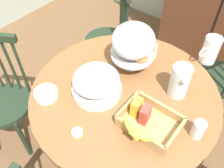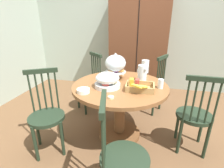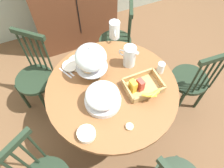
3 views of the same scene
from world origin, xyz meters
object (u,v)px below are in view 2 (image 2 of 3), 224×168
at_px(wooden_armoire, 138,46).
at_px(windsor_chair_near_window, 121,159).
at_px(windsor_chair_far_side, 90,85).
at_px(fruit_platter_covered, 107,80).
at_px(china_plate_small, 106,73).
at_px(cereal_basket, 139,87).
at_px(windsor_chair_by_cabinet, 195,117).
at_px(china_plate_large, 113,74).
at_px(cereal_bowl, 83,91).
at_px(pastry_stand_with_dome, 115,64).
at_px(windsor_chair_facing_door, 152,86).
at_px(orange_juice_pitcher, 142,74).
at_px(dining_table, 120,101).
at_px(drinking_glass, 161,84).
at_px(windsor_chair_host_seat, 47,116).
at_px(milk_pitcher, 145,67).
at_px(butter_dish, 111,97).

relative_size(wooden_armoire, windsor_chair_near_window, 2.01).
distance_m(windsor_chair_far_side, fruit_platter_covered, 0.96).
relative_size(wooden_armoire, china_plate_small, 13.07).
relative_size(wooden_armoire, cereal_basket, 6.20).
distance_m(windsor_chair_by_cabinet, china_plate_large, 1.19).
bearing_deg(cereal_bowl, windsor_chair_by_cabinet, 11.38).
bearing_deg(cereal_bowl, pastry_stand_with_dome, 65.38).
xyz_separation_m(windsor_chair_far_side, pastry_stand_with_dome, (0.53, -0.41, 0.48)).
height_order(cereal_basket, cereal_bowl, cereal_basket).
distance_m(windsor_chair_facing_door, orange_juice_pitcher, 0.73).
relative_size(windsor_chair_near_window, china_plate_large, 4.43).
height_order(windsor_chair_by_cabinet, windsor_chair_far_side, same).
relative_size(dining_table, china_plate_large, 5.29).
xyz_separation_m(orange_juice_pitcher, drinking_glass, (0.22, -0.20, -0.04)).
xyz_separation_m(windsor_chair_near_window, cereal_bowl, (-0.51, 0.54, 0.31)).
bearing_deg(windsor_chair_near_window, drinking_glass, 70.19).
distance_m(windsor_chair_host_seat, milk_pitcher, 1.50).
height_order(milk_pitcher, cereal_bowl, milk_pitcher).
distance_m(fruit_platter_covered, drinking_glass, 0.61).
bearing_deg(windsor_chair_far_side, china_plate_small, -34.84).
relative_size(windsor_chair_facing_door, drinking_glass, 8.86).
xyz_separation_m(cereal_basket, china_plate_small, (-0.50, 0.49, -0.03)).
height_order(windsor_chair_host_seat, pastry_stand_with_dome, pastry_stand_with_dome).
relative_size(windsor_chair_host_seat, drinking_glass, 8.86).
xyz_separation_m(windsor_chair_far_side, cereal_basket, (0.86, -0.75, 0.33)).
bearing_deg(orange_juice_pitcher, dining_table, -143.74).
bearing_deg(cereal_bowl, china_plate_large, 76.40).
bearing_deg(china_plate_large, windsor_chair_by_cabinet, -23.53).
distance_m(windsor_chair_far_side, pastry_stand_with_dome, 0.82).
xyz_separation_m(wooden_armoire, orange_juice_pitcher, (0.16, -1.40, -0.15)).
relative_size(windsor_chair_far_side, cereal_basket, 3.09).
bearing_deg(windsor_chair_by_cabinet, orange_juice_pitcher, 157.32).
xyz_separation_m(cereal_basket, china_plate_large, (-0.41, 0.51, -0.04)).
xyz_separation_m(windsor_chair_host_seat, milk_pitcher, (1.05, 1.01, 0.37)).
bearing_deg(windsor_chair_facing_door, milk_pitcher, -122.62).
relative_size(wooden_armoire, pastry_stand_with_dome, 5.70).
xyz_separation_m(windsor_chair_far_side, china_plate_large, (0.45, -0.24, 0.29)).
height_order(orange_juice_pitcher, china_plate_large, orange_juice_pitcher).
bearing_deg(china_plate_large, milk_pitcher, 23.28).
relative_size(milk_pitcher, cereal_bowl, 1.35).
distance_m(windsor_chair_by_cabinet, milk_pitcher, 0.96).
bearing_deg(dining_table, fruit_platter_covered, -139.56).
bearing_deg(orange_juice_pitcher, windsor_chair_host_seat, -149.04).
bearing_deg(windsor_chair_host_seat, butter_dish, 2.58).
bearing_deg(orange_juice_pitcher, windsor_chair_far_side, 153.67).
xyz_separation_m(windsor_chair_facing_door, china_plate_small, (-0.67, -0.41, 0.30)).
relative_size(fruit_platter_covered, milk_pitcher, 1.59).
xyz_separation_m(windsor_chair_facing_door, fruit_platter_covered, (-0.54, -0.89, 0.37)).
bearing_deg(fruit_platter_covered, windsor_chair_host_seat, -153.62).
distance_m(windsor_chair_facing_door, fruit_platter_covered, 1.11).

